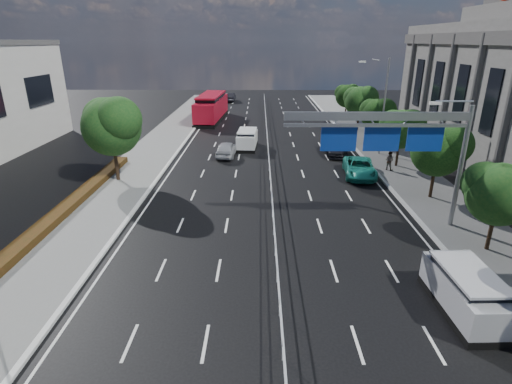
{
  "coord_description": "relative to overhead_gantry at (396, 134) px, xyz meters",
  "views": [
    {
      "loc": [
        -0.82,
        -11.74,
        10.46
      ],
      "look_at": [
        -1.02,
        9.39,
        2.4
      ],
      "focal_mm": 28.0,
      "sensor_mm": 36.0,
      "label": 1
    }
  ],
  "objects": [
    {
      "name": "hedge_near",
      "position": [
        -20.04,
        -5.05,
        -5.25
      ],
      "size": [
        1.0,
        36.0,
        0.44
      ],
      "primitive_type": "cube",
      "color": "black",
      "rests_on": "sidewalk_near"
    },
    {
      "name": "pedestrian_b",
      "position": [
        3.4,
        10.72,
        -4.66
      ],
      "size": [
        0.99,
        0.96,
        1.61
      ],
      "primitive_type": "imported",
      "rotation": [
        0.0,
        0.0,
        2.47
      ],
      "color": "gray",
      "rests_on": "sidewalk_far"
    },
    {
      "name": "overhead_gantry",
      "position": [
        0.0,
        0.0,
        0.0
      ],
      "size": [
        10.24,
        0.38,
        7.45
      ],
      "color": "gray",
      "rests_on": "ground"
    },
    {
      "name": "parked_car_dark",
      "position": [
        -0.24,
        16.07,
        -4.92
      ],
      "size": [
        1.92,
        4.72,
        1.37
      ],
      "primitive_type": "imported",
      "rotation": [
        0.0,
        0.0,
        0.0
      ],
      "color": "black",
      "rests_on": "ground"
    },
    {
      "name": "far_tree_c",
      "position": [
        4.5,
        -3.07,
        -2.18
      ],
      "size": [
        3.52,
        3.28,
        4.94
      ],
      "color": "black",
      "rests_on": "ground"
    },
    {
      "name": "far_tree_d",
      "position": [
        4.51,
        4.42,
        -1.92
      ],
      "size": [
        3.85,
        3.59,
        5.34
      ],
      "color": "black",
      "rests_on": "ground"
    },
    {
      "name": "red_bus",
      "position": [
        -14.24,
        33.78,
        -3.74
      ],
      "size": [
        3.67,
        12.14,
        3.58
      ],
      "rotation": [
        0.0,
        0.0,
        -0.07
      ],
      "color": "black",
      "rests_on": "ground"
    },
    {
      "name": "median_fence",
      "position": [
        -6.74,
        12.45,
        -5.08
      ],
      "size": [
        0.05,
        85.0,
        1.02
      ],
      "color": "silver",
      "rests_on": "ground"
    },
    {
      "name": "ground",
      "position": [
        -6.74,
        -10.05,
        -5.61
      ],
      "size": [
        160.0,
        160.0,
        0.0
      ],
      "primitive_type": "plane",
      "color": "black",
      "rests_on": "ground"
    },
    {
      "name": "kerb_near",
      "position": [
        -15.74,
        -10.05,
        -5.54
      ],
      "size": [
        0.25,
        140.0,
        0.15
      ],
      "primitive_type": "cube",
      "color": "silver",
      "rests_on": "ground"
    },
    {
      "name": "far_tree_e",
      "position": [
        4.51,
        11.93,
        -2.05
      ],
      "size": [
        3.63,
        3.38,
        5.13
      ],
      "color": "black",
      "rests_on": "ground"
    },
    {
      "name": "near_car_dark",
      "position": [
        -12.91,
        52.18,
        -4.87
      ],
      "size": [
        1.72,
        4.54,
        1.48
      ],
      "primitive_type": "imported",
      "rotation": [
        0.0,
        0.0,
        3.11
      ],
      "color": "black",
      "rests_on": "ground"
    },
    {
      "name": "far_tree_g",
      "position": [
        4.51,
        26.92,
        -1.85
      ],
      "size": [
        3.96,
        3.69,
        5.45
      ],
      "color": "black",
      "rests_on": "ground"
    },
    {
      "name": "streetlight_far",
      "position": [
        3.76,
        15.95,
        -0.4
      ],
      "size": [
        2.78,
        2.4,
        9.0
      ],
      "color": "gray",
      "rests_on": "ground"
    },
    {
      "name": "white_minivan",
      "position": [
        -8.84,
        18.43,
        -4.67
      ],
      "size": [
        2.15,
        4.47,
        1.9
      ],
      "rotation": [
        0.0,
        0.0,
        -0.06
      ],
      "color": "black",
      "rests_on": "ground"
    },
    {
      "name": "parked_car_teal",
      "position": [
        0.62,
        9.39,
        -4.89
      ],
      "size": [
        2.93,
        5.39,
        1.44
      ],
      "primitive_type": "imported",
      "rotation": [
        0.0,
        0.0,
        -0.11
      ],
      "color": "#1B7C6E",
      "rests_on": "ground"
    },
    {
      "name": "silver_minivan",
      "position": [
        0.83,
        -8.05,
        -4.68
      ],
      "size": [
        2.05,
        4.57,
        1.88
      ],
      "rotation": [
        0.0,
        0.0,
        0.03
      ],
      "color": "black",
      "rests_on": "ground"
    },
    {
      "name": "far_tree_f",
      "position": [
        4.5,
        19.43,
        -2.12
      ],
      "size": [
        3.52,
        3.28,
        5.02
      ],
      "color": "black",
      "rests_on": "ground"
    },
    {
      "name": "near_tree_back",
      "position": [
        -18.68,
        7.92,
        -1.0
      ],
      "size": [
        4.84,
        4.51,
        6.69
      ],
      "color": "black",
      "rests_on": "ground"
    },
    {
      "name": "far_tree_h",
      "position": [
        4.5,
        34.43,
        -2.18
      ],
      "size": [
        3.41,
        3.18,
        4.91
      ],
      "color": "black",
      "rests_on": "ground"
    },
    {
      "name": "near_car_silver",
      "position": [
        -10.73,
        15.31,
        -4.89
      ],
      "size": [
        2.02,
        4.31,
        1.43
      ],
      "primitive_type": "imported",
      "rotation": [
        0.0,
        0.0,
        3.06
      ],
      "color": "#ABACB2",
      "rests_on": "ground"
    }
  ]
}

